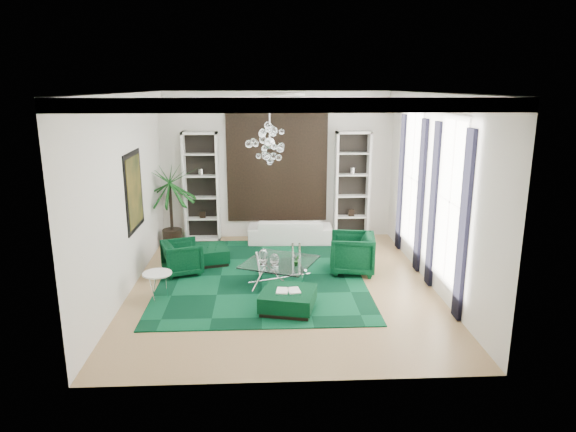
{
  "coord_description": "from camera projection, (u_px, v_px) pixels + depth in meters",
  "views": [
    {
      "loc": [
        -0.36,
        -9.72,
        3.94
      ],
      "look_at": [
        0.14,
        0.5,
        1.32
      ],
      "focal_mm": 32.0,
      "sensor_mm": 36.0,
      "label": 1
    }
  ],
  "objects": [
    {
      "name": "chandelier",
      "position": [
        270.0,
        143.0,
        9.82
      ],
      "size": [
        1.07,
        1.07,
        0.79
      ],
      "primitive_type": null,
      "rotation": [
        0.0,
        0.0,
        -0.26
      ],
      "color": "white",
      "rests_on": "ceiling"
    },
    {
      "name": "shelving_left",
      "position": [
        201.0,
        187.0,
        13.16
      ],
      "size": [
        0.9,
        0.38,
        2.8
      ],
      "primitive_type": null,
      "color": "white",
      "rests_on": "floor"
    },
    {
      "name": "wall_back",
      "position": [
        277.0,
        166.0,
        13.32
      ],
      "size": [
        6.0,
        0.02,
        3.8
      ],
      "primitive_type": "cube",
      "color": "silver",
      "rests_on": "ground"
    },
    {
      "name": "ceiling",
      "position": [
        282.0,
        92.0,
        9.45
      ],
      "size": [
        6.0,
        7.0,
        0.02
      ],
      "primitive_type": "cube",
      "color": "white",
      "rests_on": "ground"
    },
    {
      "name": "painting",
      "position": [
        135.0,
        191.0,
        10.38
      ],
      "size": [
        0.04,
        1.3,
        1.6
      ],
      "primitive_type": "cube",
      "color": "black",
      "rests_on": "wall_left"
    },
    {
      "name": "wall_right",
      "position": [
        435.0,
        192.0,
        10.07
      ],
      "size": [
        0.02,
        7.0,
        3.8
      ],
      "primitive_type": "cube",
      "color": "silver",
      "rests_on": "ground"
    },
    {
      "name": "window_far",
      "position": [
        412.0,
        178.0,
        11.52
      ],
      "size": [
        0.03,
        1.1,
        2.9
      ],
      "primitive_type": "cube",
      "color": "white",
      "rests_on": "wall_right"
    },
    {
      "name": "ceiling_medallion",
      "position": [
        281.0,
        94.0,
        9.75
      ],
      "size": [
        0.9,
        0.9,
        0.05
      ],
      "primitive_type": "cylinder",
      "color": "white",
      "rests_on": "ceiling"
    },
    {
      "name": "palm",
      "position": [
        170.0,
        195.0,
        12.58
      ],
      "size": [
        2.06,
        2.06,
        2.64
      ],
      "primitive_type": null,
      "rotation": [
        0.0,
        0.0,
        -0.29
      ],
      "color": "#114615",
      "rests_on": "floor"
    },
    {
      "name": "wall_front",
      "position": [
        293.0,
        250.0,
        6.53
      ],
      "size": [
        6.0,
        0.02,
        3.8
      ],
      "primitive_type": "cube",
      "color": "silver",
      "rests_on": "ground"
    },
    {
      "name": "coffee_table",
      "position": [
        280.0,
        272.0,
        10.5
      ],
      "size": [
        1.74,
        1.74,
        0.45
      ],
      "primitive_type": null,
      "rotation": [
        0.0,
        0.0,
        -0.43
      ],
      "color": "white",
      "rests_on": "floor"
    },
    {
      "name": "book",
      "position": [
        288.0,
        290.0,
        9.15
      ],
      "size": [
        0.43,
        0.29,
        0.03
      ],
      "primitive_type": "cube",
      "color": "white",
      "rests_on": "ottoman_front"
    },
    {
      "name": "crown_molding",
      "position": [
        282.0,
        98.0,
        9.48
      ],
      "size": [
        6.0,
        7.0,
        0.18
      ],
      "primitive_type": null,
      "color": "white",
      "rests_on": "ceiling"
    },
    {
      "name": "curtain_far_b",
      "position": [
        401.0,
        183.0,
        12.34
      ],
      "size": [
        0.07,
        0.3,
        3.25
      ],
      "primitive_type": "cube",
      "color": "black",
      "rests_on": "floor"
    },
    {
      "name": "curtain_near_b",
      "position": [
        433.0,
        206.0,
        10.02
      ],
      "size": [
        0.07,
        0.3,
        3.25
      ],
      "primitive_type": "cube",
      "color": "black",
      "rests_on": "floor"
    },
    {
      "name": "window_near",
      "position": [
        450.0,
        202.0,
        9.2
      ],
      "size": [
        0.03,
        1.1,
        2.9
      ],
      "primitive_type": "cube",
      "color": "white",
      "rests_on": "wall_right"
    },
    {
      "name": "floor",
      "position": [
        282.0,
        285.0,
        10.4
      ],
      "size": [
        6.0,
        7.0,
        0.02
      ],
      "primitive_type": "cube",
      "color": "tan",
      "rests_on": "ground"
    },
    {
      "name": "rug",
      "position": [
        262.0,
        275.0,
        10.91
      ],
      "size": [
        4.2,
        5.0,
        0.02
      ],
      "primitive_type": "cube",
      "color": "black",
      "rests_on": "floor"
    },
    {
      "name": "ottoman_side",
      "position": [
        208.0,
        255.0,
        11.62
      ],
      "size": [
        1.03,
        1.03,
        0.38
      ],
      "primitive_type": "cube",
      "rotation": [
        0.0,
        0.0,
        0.24
      ],
      "color": "black",
      "rests_on": "floor"
    },
    {
      "name": "curtain_near_a",
      "position": [
        464.0,
        227.0,
        8.51
      ],
      "size": [
        0.07,
        0.3,
        3.25
      ],
      "primitive_type": "cube",
      "color": "black",
      "rests_on": "floor"
    },
    {
      "name": "table_plant",
      "position": [
        297.0,
        260.0,
        10.17
      ],
      "size": [
        0.15,
        0.14,
        0.22
      ],
      "primitive_type": "imported",
      "rotation": [
        0.0,
        0.0,
        0.38
      ],
      "color": "#114615",
      "rests_on": "coffee_table"
    },
    {
      "name": "curtain_far_a",
      "position": [
        420.0,
        197.0,
        10.83
      ],
      "size": [
        0.07,
        0.3,
        3.25
      ],
      "primitive_type": "cube",
      "color": "black",
      "rests_on": "floor"
    },
    {
      "name": "shelving_right",
      "position": [
        352.0,
        185.0,
        13.35
      ],
      "size": [
        0.9,
        0.38,
        2.8
      ],
      "primitive_type": null,
      "color": "white",
      "rests_on": "floor"
    },
    {
      "name": "tapestry",
      "position": [
        277.0,
        166.0,
        13.28
      ],
      "size": [
        2.5,
        0.06,
        2.8
      ],
      "primitive_type": "cube",
      "color": "black",
      "rests_on": "wall_back"
    },
    {
      "name": "side_table",
      "position": [
        158.0,
        287.0,
        9.63
      ],
      "size": [
        0.57,
        0.57,
        0.53
      ],
      "primitive_type": "cylinder",
      "rotation": [
        0.0,
        0.0,
        0.04
      ],
      "color": "white",
      "rests_on": "floor"
    },
    {
      "name": "armchair_right",
      "position": [
        352.0,
        253.0,
        11.02
      ],
      "size": [
        1.07,
        1.05,
        0.86
      ],
      "primitive_type": "imported",
      "rotation": [
        0.0,
        0.0,
        -1.73
      ],
      "color": "black",
      "rests_on": "floor"
    },
    {
      "name": "ottoman_front",
      "position": [
        288.0,
        301.0,
        9.2
      ],
      "size": [
        1.11,
        1.11,
        0.37
      ],
      "primitive_type": "cube",
      "rotation": [
        0.0,
        0.0,
        -0.24
      ],
      "color": "black",
      "rests_on": "floor"
    },
    {
      "name": "wall_left",
      "position": [
        125.0,
        195.0,
        9.78
      ],
      "size": [
        0.02,
        7.0,
        3.8
      ],
      "primitive_type": "cube",
      "color": "silver",
      "rests_on": "ground"
    },
    {
      "name": "armchair_left",
      "position": [
        182.0,
        258.0,
        10.95
      ],
      "size": [
        1.01,
        0.99,
        0.72
      ],
      "primitive_type": "imported",
      "rotation": [
        0.0,
        0.0,
        1.93
      ],
      "color": "black",
      "rests_on": "floor"
    },
    {
      "name": "sofa",
      "position": [
        290.0,
        231.0,
        13.16
      ],
      "size": [
        2.15,
        0.91,
        0.62
      ],
      "primitive_type": "imported",
      "rotation": [
        0.0,
        0.0,
        3.1
      ],
      "color": "silver",
      "rests_on": "floor"
    }
  ]
}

